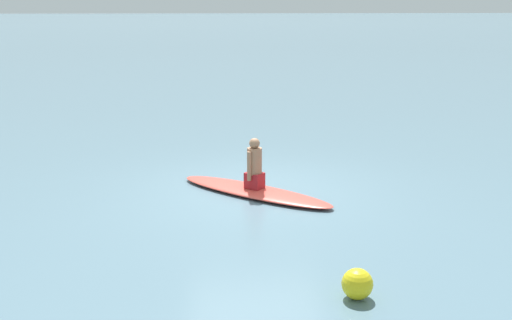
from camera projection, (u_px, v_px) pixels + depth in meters
The scene contains 4 objects.
ground_plane at pixel (257, 190), 11.04m from camera, with size 400.00×400.00×0.00m, color slate.
surfboard at pixel (255, 191), 10.80m from camera, with size 3.14×0.72×0.12m, color #D84C3F.
person_paddler at pixel (254, 166), 10.68m from camera, with size 0.38×0.38×0.90m.
buoy_marker at pixel (357, 284), 6.95m from camera, with size 0.36×0.36×0.36m, color yellow.
Camera 1 is at (-10.52, 0.87, 3.27)m, focal length 43.06 mm.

